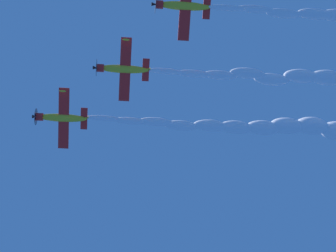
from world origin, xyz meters
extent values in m
ellipsoid|color=gold|center=(-4.74, -1.10, 78.35)|extent=(4.71, 7.56, 1.65)
cylinder|color=red|center=(-3.18, -4.27, 78.20)|extent=(1.68, 1.59, 1.42)
cone|color=black|center=(-2.84, -4.95, 78.17)|extent=(0.94, 1.04, 0.69)
cylinder|color=#3F3F47|center=(-2.92, -4.80, 78.18)|extent=(2.69, 1.48, 3.04)
cube|color=red|center=(-4.87, -0.89, 78.17)|extent=(9.45, 5.76, 1.62)
ellipsoid|color=gold|center=(-0.62, 1.23, 77.49)|extent=(0.75, 1.09, 0.36)
ellipsoid|color=gold|center=(-9.12, -3.02, 78.85)|extent=(0.75, 1.09, 0.36)
cube|color=red|center=(-6.23, 1.94, 78.55)|extent=(3.59, 2.48, 0.65)
cube|color=gold|center=(-6.18, 2.02, 79.13)|extent=(0.84, 1.34, 1.34)
ellipsoid|color=#1E232D|center=(-4.52, -1.40, 78.81)|extent=(1.59, 2.00, 0.93)
ellipsoid|color=gold|center=(-1.31, 11.06, 78.81)|extent=(4.70, 7.56, 1.77)
cylinder|color=red|center=(0.25, 7.89, 78.59)|extent=(1.66, 1.61, 1.43)
cone|color=black|center=(0.58, 7.21, 78.55)|extent=(0.93, 1.05, 0.70)
cylinder|color=#3F3F47|center=(0.51, 7.37, 78.56)|extent=(2.64, 1.51, 3.01)
cube|color=red|center=(-1.44, 11.27, 78.63)|extent=(9.47, 5.77, 1.54)
ellipsoid|color=gold|center=(2.81, 13.41, 78.01)|extent=(0.74, 1.09, 0.38)
ellipsoid|color=gold|center=(-5.70, 9.13, 79.25)|extent=(0.74, 1.09, 0.38)
cube|color=red|center=(-2.80, 14.10, 79.07)|extent=(3.60, 2.48, 0.63)
cube|color=gold|center=(-2.75, 14.17, 79.65)|extent=(0.81, 1.35, 1.37)
ellipsoid|color=#1E232D|center=(-1.09, 10.75, 79.26)|extent=(1.58, 2.00, 0.95)
ellipsoid|color=gold|center=(4.12, 23.17, 77.98)|extent=(4.76, 7.57, 1.84)
cylinder|color=red|center=(5.68, 20.00, 77.76)|extent=(1.72, 1.63, 1.48)
cone|color=black|center=(6.02, 19.32, 77.71)|extent=(0.96, 1.06, 0.72)
cylinder|color=#3F3F47|center=(5.94, 19.47, 77.73)|extent=(2.75, 1.56, 3.13)
cube|color=red|center=(3.98, 23.37, 77.81)|extent=(9.40, 5.74, 2.05)
ellipsoid|color=gold|center=(-0.23, 21.24, 78.68)|extent=(0.76, 1.09, 0.39)
cube|color=red|center=(2.64, 26.20, 78.25)|extent=(3.58, 2.47, 0.82)
cube|color=gold|center=(2.71, 26.29, 78.83)|extent=(0.88, 1.38, 1.36)
ellipsoid|color=#1E232D|center=(4.37, 22.87, 78.43)|extent=(1.61, 2.02, 0.99)
ellipsoid|color=white|center=(-7.44, 4.92, 78.64)|extent=(3.23, 5.31, 1.10)
ellipsoid|color=white|center=(-9.43, 8.51, 78.67)|extent=(3.46, 5.43, 1.35)
ellipsoid|color=white|center=(-11.18, 12.21, 78.78)|extent=(3.69, 5.55, 1.60)
ellipsoid|color=white|center=(-13.46, 15.65, 79.13)|extent=(3.92, 5.67, 1.85)
ellipsoid|color=white|center=(-15.21, 20.01, 78.97)|extent=(4.14, 5.79, 2.10)
ellipsoid|color=white|center=(-17.12, 23.65, 79.15)|extent=(4.37, 5.90, 2.34)
ellipsoid|color=white|center=(-18.95, 27.66, 79.29)|extent=(4.60, 6.02, 2.59)
ellipsoid|color=white|center=(-20.23, 31.32, 79.59)|extent=(4.83, 6.14, 2.84)
ellipsoid|color=white|center=(-21.86, 35.10, 79.71)|extent=(5.06, 6.26, 3.09)
ellipsoid|color=white|center=(-4.20, 16.86, 79.17)|extent=(3.23, 5.31, 1.10)
ellipsoid|color=white|center=(-6.25, 20.64, 79.33)|extent=(3.46, 5.43, 1.35)
ellipsoid|color=white|center=(-8.12, 24.41, 79.46)|extent=(3.69, 5.55, 1.60)
ellipsoid|color=white|center=(-9.42, 28.40, 79.49)|extent=(3.92, 5.67, 1.85)
ellipsoid|color=white|center=(-11.83, 31.52, 79.49)|extent=(4.14, 5.79, 2.10)
ellipsoid|color=white|center=(-13.18, 35.99, 79.71)|extent=(4.37, 5.90, 2.34)
ellipsoid|color=white|center=(-14.97, 39.67, 79.68)|extent=(4.60, 6.02, 2.59)
ellipsoid|color=white|center=(1.42, 28.87, 78.08)|extent=(3.23, 5.31, 1.10)
ellipsoid|color=white|center=(-0.39, 32.61, 78.43)|extent=(3.46, 5.43, 1.35)
ellipsoid|color=white|center=(-2.62, 36.32, 78.54)|extent=(3.69, 5.55, 1.60)
ellipsoid|color=white|center=(-4.50, 40.53, 78.68)|extent=(3.92, 5.67, 1.85)
camera|label=1|loc=(15.47, 25.41, 1.85)|focal=55.34mm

